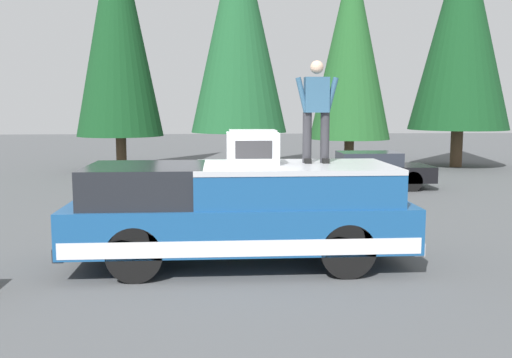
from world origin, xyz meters
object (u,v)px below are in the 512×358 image
compressor_unit (253,147)px  parked_car_black (366,170)px  person_on_truck_bed (316,109)px  pickup_truck (240,212)px

compressor_unit → parked_car_black: 9.41m
parked_car_black → person_on_truck_bed: bearing=159.6°
compressor_unit → person_on_truck_bed: bearing=-82.9°
pickup_truck → parked_car_black: bearing=-27.2°
compressor_unit → person_on_truck_bed: person_on_truck_bed is taller
compressor_unit → person_on_truck_bed: (0.13, -1.07, 0.62)m
pickup_truck → person_on_truck_bed: person_on_truck_bed is taller
parked_car_black → compressor_unit: bearing=153.7°
pickup_truck → compressor_unit: bearing=-62.7°
compressor_unit → parked_car_black: bearing=-26.3°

